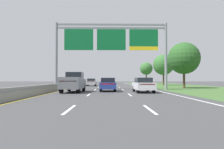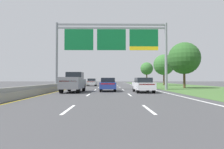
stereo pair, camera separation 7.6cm
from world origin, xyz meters
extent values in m
plane|color=#3D3D3F|center=(0.00, 35.00, 0.00)|extent=(220.00, 220.00, 0.00)
cube|color=white|center=(-1.85, 10.50, 0.00)|extent=(0.14, 3.00, 0.01)
cube|color=white|center=(-1.85, 19.50, 0.00)|extent=(0.14, 3.00, 0.01)
cube|color=white|center=(-1.85, 28.50, 0.00)|extent=(0.14, 3.00, 0.01)
cube|color=white|center=(-1.85, 37.50, 0.00)|extent=(0.14, 3.00, 0.01)
cube|color=white|center=(-1.85, 46.50, 0.00)|extent=(0.14, 3.00, 0.01)
cube|color=white|center=(-1.85, 55.50, 0.00)|extent=(0.14, 3.00, 0.01)
cube|color=white|center=(-1.85, 64.50, 0.00)|extent=(0.14, 3.00, 0.01)
cube|color=white|center=(-1.85, 73.50, 0.00)|extent=(0.14, 3.00, 0.01)
cube|color=white|center=(-1.85, 82.50, 0.00)|extent=(0.14, 3.00, 0.01)
cube|color=white|center=(1.85, 10.50, 0.00)|extent=(0.14, 3.00, 0.01)
cube|color=white|center=(1.85, 19.50, 0.00)|extent=(0.14, 3.00, 0.01)
cube|color=white|center=(1.85, 28.50, 0.00)|extent=(0.14, 3.00, 0.01)
cube|color=white|center=(1.85, 37.50, 0.00)|extent=(0.14, 3.00, 0.01)
cube|color=white|center=(1.85, 46.50, 0.00)|extent=(0.14, 3.00, 0.01)
cube|color=white|center=(1.85, 55.50, 0.00)|extent=(0.14, 3.00, 0.01)
cube|color=white|center=(1.85, 64.50, 0.00)|extent=(0.14, 3.00, 0.01)
cube|color=white|center=(1.85, 73.50, 0.00)|extent=(0.14, 3.00, 0.01)
cube|color=white|center=(1.85, 82.50, 0.00)|extent=(0.14, 3.00, 0.01)
cube|color=white|center=(5.90, 35.00, 0.00)|extent=(0.16, 106.00, 0.01)
cube|color=gold|center=(-5.90, 35.00, 0.00)|extent=(0.16, 106.00, 0.01)
cube|color=#3D602D|center=(13.95, 35.00, 0.01)|extent=(14.00, 110.00, 0.02)
cube|color=gray|center=(-6.60, 35.00, 0.28)|extent=(0.60, 110.00, 0.55)
cube|color=gray|center=(-6.60, 35.00, 0.70)|extent=(0.25, 110.00, 0.30)
cylinder|color=gray|center=(-7.05, 28.43, 4.50)|extent=(0.36, 0.36, 9.00)
cylinder|color=gray|center=(7.65, 28.43, 4.50)|extent=(0.36, 0.36, 9.00)
cube|color=gray|center=(0.30, 28.43, 8.77)|extent=(14.70, 0.24, 0.20)
cube|color=gray|center=(0.30, 28.43, 8.32)|extent=(14.70, 0.24, 0.20)
cube|color=#0C602D|center=(-4.03, 28.25, 6.69)|extent=(3.83, 0.12, 2.81)
cube|color=#0C602D|center=(0.30, 28.25, 6.69)|extent=(3.83, 0.12, 2.81)
cube|color=#0C602D|center=(4.63, 28.25, 6.94)|extent=(3.83, 0.12, 2.31)
cube|color=yellow|center=(4.63, 28.25, 5.54)|extent=(3.83, 0.12, 0.50)
cube|color=slate|center=(-3.88, 23.38, 0.92)|extent=(2.12, 5.44, 1.00)
cube|color=black|center=(-3.86, 24.23, 1.81)|extent=(1.76, 1.94, 0.78)
cube|color=#B21414|center=(-3.94, 20.72, 1.22)|extent=(1.68, 0.12, 0.12)
cube|color=slate|center=(-3.92, 21.65, 1.52)|extent=(2.04, 1.99, 0.20)
cylinder|color=black|center=(-4.69, 25.23, 0.42)|extent=(0.32, 0.85, 0.84)
cylinder|color=black|center=(-2.99, 25.19, 0.42)|extent=(0.32, 0.85, 0.84)
cylinder|color=black|center=(-4.77, 21.56, 0.42)|extent=(0.32, 0.85, 0.84)
cylinder|color=black|center=(-3.07, 21.52, 0.42)|extent=(0.32, 0.85, 0.84)
cube|color=silver|center=(3.64, 22.92, 0.69)|extent=(1.88, 4.43, 0.72)
cube|color=black|center=(3.64, 22.87, 1.31)|extent=(1.60, 2.32, 0.52)
cube|color=#B21414|center=(3.67, 20.76, 0.91)|extent=(1.53, 0.10, 0.12)
cylinder|color=black|center=(2.82, 24.41, 0.33)|extent=(0.23, 0.66, 0.66)
cylinder|color=black|center=(4.42, 24.43, 0.33)|extent=(0.23, 0.66, 0.66)
cylinder|color=black|center=(2.86, 21.42, 0.33)|extent=(0.23, 0.66, 0.66)
cylinder|color=black|center=(4.46, 21.44, 0.33)|extent=(0.23, 0.66, 0.66)
cube|color=navy|center=(-0.14, 25.11, 0.69)|extent=(1.82, 4.40, 0.72)
cube|color=black|center=(-0.14, 25.06, 1.31)|extent=(1.57, 2.30, 0.52)
cube|color=#B21414|center=(-0.14, 22.95, 0.91)|extent=(1.53, 0.08, 0.12)
cylinder|color=black|center=(-0.94, 26.60, 0.33)|extent=(0.22, 0.66, 0.66)
cylinder|color=black|center=(0.66, 26.60, 0.33)|extent=(0.22, 0.66, 0.66)
cylinder|color=black|center=(-0.94, 23.61, 0.33)|extent=(0.22, 0.66, 0.66)
cylinder|color=black|center=(0.66, 23.61, 0.33)|extent=(0.22, 0.66, 0.66)
cube|color=#B2B5BA|center=(-3.71, 44.64, 0.69)|extent=(1.84, 4.41, 0.72)
cube|color=black|center=(-3.71, 44.59, 1.31)|extent=(1.58, 2.31, 0.52)
cube|color=#B21414|center=(-3.72, 42.48, 0.91)|extent=(1.53, 0.09, 0.12)
cylinder|color=black|center=(-4.50, 46.14, 0.33)|extent=(0.22, 0.66, 0.66)
cylinder|color=black|center=(-2.90, 46.13, 0.33)|extent=(0.22, 0.66, 0.66)
cylinder|color=black|center=(-4.51, 43.15, 0.33)|extent=(0.22, 0.66, 0.66)
cylinder|color=black|center=(-2.91, 43.14, 0.33)|extent=(0.22, 0.66, 0.66)
cylinder|color=#4C3823|center=(11.91, 33.39, 1.37)|extent=(0.36, 0.36, 2.74)
sphere|color=#285623|center=(11.91, 33.39, 4.76)|extent=(5.05, 5.05, 5.05)
cylinder|color=#4C3823|center=(12.85, 49.14, 1.45)|extent=(0.36, 0.36, 2.91)
sphere|color=#33662D|center=(12.85, 49.14, 4.85)|extent=(4.86, 4.86, 4.86)
cylinder|color=#4C3823|center=(11.58, 64.41, 1.60)|extent=(0.36, 0.36, 3.19)
sphere|color=#33662D|center=(11.58, 64.41, 4.75)|extent=(3.89, 3.89, 3.89)
camera|label=1|loc=(-0.04, 0.95, 1.39)|focal=33.00mm
camera|label=2|loc=(0.04, 0.95, 1.39)|focal=33.00mm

